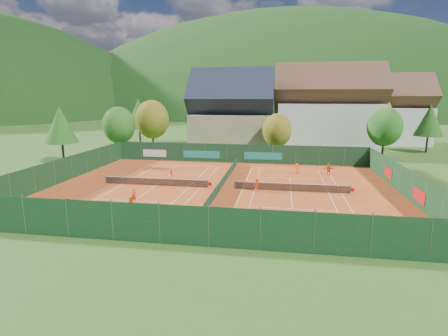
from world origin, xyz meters
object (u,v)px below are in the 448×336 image
hotel_block_a (328,112)px  player_right_far_a (297,169)px  chalet (232,116)px  hotel_block_b (388,114)px  player_left_near (134,195)px  player_left_mid (131,205)px  player_left_far (171,174)px  player_right_far_b (329,169)px  player_right_near (257,185)px  ball_hopper (340,219)px

hotel_block_a → player_right_far_a: 28.38m
chalet → hotel_block_a: hotel_block_a is taller
hotel_block_b → player_left_near: bearing=-126.7°
hotel_block_a → player_left_mid: hotel_block_a is taller
player_left_far → player_right_far_b: size_ratio=0.78×
player_left_mid → player_right_far_a: player_left_mid is taller
player_left_mid → player_left_far: 13.55m
player_right_near → player_left_far: bearing=101.1°
player_left_far → player_right_far_b: bearing=-163.6°
player_left_mid → player_right_near: 14.18m
ball_hopper → player_right_far_b: bearing=85.5°
player_left_mid → player_right_far_b: size_ratio=0.95×
hotel_block_b → player_right_near: 51.95m
hotel_block_a → ball_hopper: 46.91m
player_left_mid → player_right_far_a: bearing=42.9°
hotel_block_a → player_left_far: 40.27m
hotel_block_a → player_left_near: (-23.80, -42.78, -6.65)m
chalet → hotel_block_a: 19.94m
player_left_near → player_right_far_b: 26.50m
player_left_near → player_right_far_b: (21.05, 16.09, 0.03)m
player_left_near → player_right_far_b: size_ratio=0.96×
chalet → player_left_near: bearing=-97.4°
player_left_mid → chalet: bearing=77.2°
player_left_mid → player_left_far: player_left_mid is taller
hotel_block_b → player_right_far_a: bearing=-121.2°
hotel_block_a → player_left_far: bearing=-125.8°
player_left_near → player_right_far_a: bearing=40.2°
chalet → hotel_block_a: bearing=17.5°
player_right_far_a → hotel_block_a: bearing=-111.0°
ball_hopper → player_left_mid: 18.48m
hotel_block_a → ball_hopper: size_ratio=27.00×
player_right_near → hotel_block_b: bearing=2.6°
player_left_near → player_right_near: (11.95, 6.10, -0.01)m
chalet → player_right_far_b: 26.95m
ball_hopper → player_left_mid: (-18.47, 0.48, 0.18)m
player_right_far_b → player_left_mid: bearing=46.9°
chalet → ball_hopper: (14.70, -40.21, -6.07)m
hotel_block_a → player_left_near: size_ratio=14.68×
chalet → hotel_block_a: size_ratio=0.75×
player_left_near → player_right_near: size_ratio=1.01×
ball_hopper → player_right_far_b: (1.55, 19.52, 0.21)m
hotel_block_b → player_right_near: bearing=-120.1°
ball_hopper → player_right_near: bearing=128.4°
chalet → player_left_mid: (-3.77, -39.73, -5.89)m
ball_hopper → player_left_near: (-19.50, 3.43, 0.18)m
player_right_far_b → hotel_block_a: bearing=-92.6°
chalet → player_right_near: 32.05m
chalet → hotel_block_b: size_ratio=0.94×
ball_hopper → player_left_near: player_left_near is taller
player_right_far_a → hotel_block_b: bearing=-127.5°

